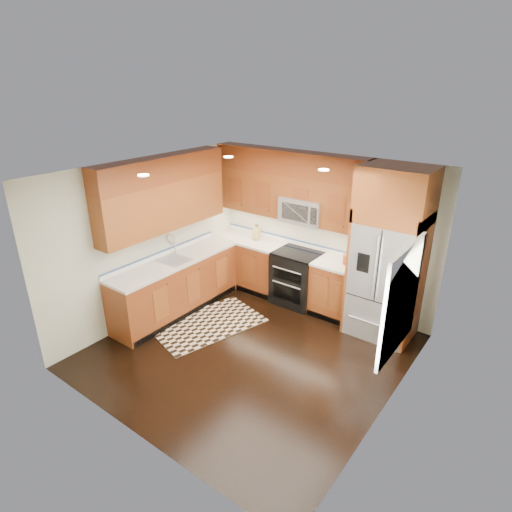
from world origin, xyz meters
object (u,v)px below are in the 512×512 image
Objects in this scene: range at (297,278)px; rug at (208,324)px; refrigerator at (388,255)px; utensil_crock at (347,258)px; knife_block at (257,233)px.

range reaches higher than rug.
refrigerator is 0.73m from utensil_crock.
knife_block is (-2.50, 0.16, -0.25)m from refrigerator.
range is at bearing -7.04° from knife_block.
refrigerator is at bearing 48.04° from rug.
rug is at bearing -136.35° from utensil_crock.
knife_block reaches higher than range.
rug is 1.93m from knife_block.
utensil_crock reaches higher than knife_block.
utensil_crock is (1.82, -0.07, -0.00)m from knife_block.
rug is at bearing -147.67° from refrigerator.
knife_block is 0.87× the size of utensil_crock.
knife_block is (-0.95, 0.12, 0.59)m from range.
refrigerator is 7.80× the size of utensil_crock.
range is 1.76m from refrigerator.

